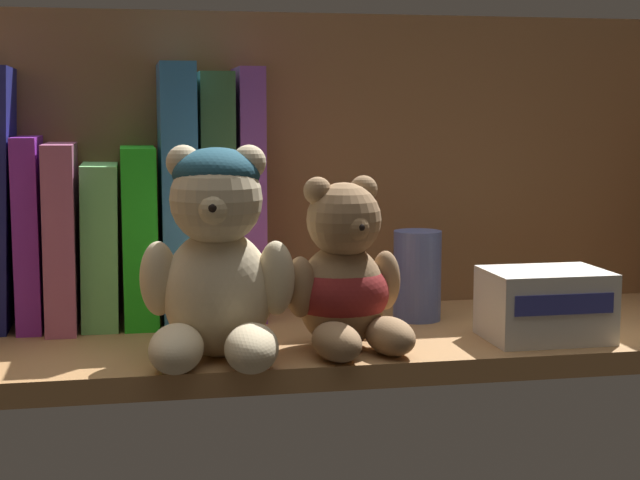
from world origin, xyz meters
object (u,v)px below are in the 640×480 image
book_6 (177,193)px  book_2 (31,231)px  book_7 (215,196)px  book_3 (63,234)px  teddy_bear_smaller (344,282)px  small_product_box (545,305)px  book_5 (139,234)px  book_4 (101,243)px  pillar_candle (417,275)px  teddy_bear_larger (217,259)px  book_8 (248,193)px

book_6 → book_2: bearing=180.0°
book_2 → book_7: size_ratio=0.75×
book_3 → teddy_bear_smaller: book_3 is taller
book_2 → small_product_box: size_ratio=1.70×
book_5 → teddy_bear_smaller: bearing=-42.4°
book_4 → pillar_candle: 30.34cm
teddy_bear_larger → small_product_box: 29.32cm
teddy_bear_smaller → small_product_box: (18.04, -0.12, -2.64)cm
book_6 → teddy_bear_smaller: bearing=-49.4°
book_6 → teddy_bear_smaller: 21.07cm
book_2 → book_4: book_2 is taller
book_4 → book_6: size_ratio=0.62×
book_5 → book_7: (7.25, -0.00, 3.46)cm
teddy_bear_smaller → small_product_box: teddy_bear_smaller is taller
book_2 → book_6: size_ratio=0.72×
pillar_candle → small_product_box: pillar_candle is taller
book_6 → book_7: book_6 is taller
book_8 → small_product_box: 30.04cm
book_5 → book_6: (3.62, -0.00, 3.85)cm
book_6 → teddy_bear_larger: (2.24, -16.74, -3.97)cm
book_3 → teddy_bear_larger: teddy_bear_larger is taller
book_5 → pillar_candle: book_5 is taller
book_5 → book_8: 11.11cm
book_8 → teddy_bear_larger: size_ratio=1.39×
book_6 → pillar_candle: book_6 is taller
book_2 → book_3: size_ratio=1.04×
teddy_bear_larger → pillar_candle: bearing=29.5°
book_2 → pillar_candle: (36.00, -5.30, -4.51)cm
book_7 → book_2: bearing=180.0°
book_7 → small_product_box: size_ratio=2.27×
book_8 → small_product_box: (24.22, -15.36, -8.93)cm
book_7 → book_8: (3.22, 0.00, 0.23)cm
small_product_box → book_2: bearing=161.0°
book_8 → teddy_bear_smaller: size_ratio=1.65×
book_5 → teddy_bear_smaller: book_5 is taller
book_8 → teddy_bear_larger: (-4.61, -16.74, -3.82)cm
book_8 → book_4: bearing=180.0°
book_6 → small_product_box: 35.84cm
book_5 → book_4: bearing=180.0°
book_5 → book_7: book_7 is taller
book_6 → small_product_box: size_ratio=2.34×
book_6 → book_8: (6.86, 0.00, -0.15)cm
book_4 → book_7: size_ratio=0.64×
teddy_bear_larger → book_5: bearing=109.3°
book_4 → book_8: size_ratio=0.63×
pillar_candle → book_2: bearing=171.6°
book_5 → book_6: book_6 is taller
book_8 → teddy_bear_smaller: bearing=-67.9°
teddy_bear_smaller → pillar_candle: teddy_bear_smaller is taller
book_7 → book_8: size_ratio=0.98×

